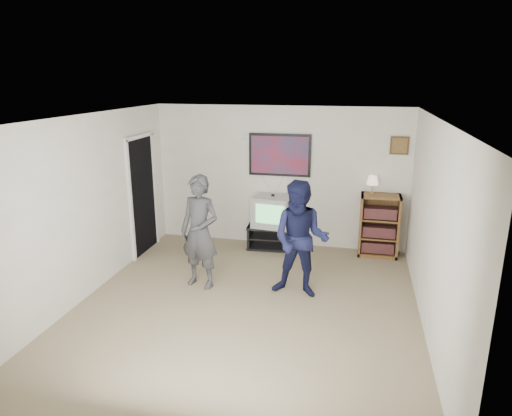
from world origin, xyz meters
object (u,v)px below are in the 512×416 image
at_px(person_short, 301,239).
at_px(media_stand, 271,237).
at_px(bookshelf, 379,226).
at_px(person_tall, 200,232).
at_px(crt_television, 273,211).

bearing_deg(person_short, media_stand, 118.15).
xyz_separation_m(bookshelf, person_tall, (-2.57, -1.79, 0.29)).
bearing_deg(bookshelf, media_stand, -178.46).
bearing_deg(person_tall, bookshelf, 48.39).
height_order(person_tall, person_short, person_tall).
distance_m(media_stand, person_short, 1.97).
distance_m(media_stand, bookshelf, 1.88).
relative_size(person_tall, person_short, 1.01).
bearing_deg(media_stand, bookshelf, -1.90).
bearing_deg(bookshelf, crt_television, -178.44).
relative_size(bookshelf, person_tall, 0.65).
distance_m(crt_television, bookshelf, 1.84).
height_order(crt_television, person_short, person_short).
xyz_separation_m(media_stand, person_short, (0.73, -1.72, 0.62)).
bearing_deg(crt_television, bookshelf, 8.40).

